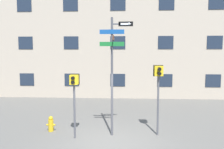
{
  "coord_description": "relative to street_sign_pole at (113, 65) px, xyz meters",
  "views": [
    {
      "loc": [
        0.5,
        -7.8,
        3.28
      ],
      "look_at": [
        0.0,
        0.79,
        2.47
      ],
      "focal_mm": 35.0,
      "sensor_mm": 36.0,
      "label": 1
    }
  ],
  "objects": [
    {
      "name": "building_facade",
      "position": [
        -0.06,
        7.68,
        4.0
      ],
      "size": [
        24.0,
        0.64,
        13.68
      ],
      "color": "tan",
      "rests_on": "ground_plane"
    },
    {
      "name": "pedestrian_signal_right",
      "position": [
        1.79,
        0.12,
        -0.61
      ],
      "size": [
        0.39,
        0.4,
        2.84
      ],
      "color": "#4C4C51",
      "rests_on": "ground_plane"
    },
    {
      "name": "fire_hydrant",
      "position": [
        -2.68,
        0.3,
        -2.53
      ],
      "size": [
        0.38,
        0.22,
        0.65
      ],
      "color": "gold",
      "rests_on": "ground_plane"
    },
    {
      "name": "street_sign_pole",
      "position": [
        0.0,
        0.0,
        0.0
      ],
      "size": [
        1.29,
        0.84,
        4.7
      ],
      "color": "#4C4C51",
      "rests_on": "ground_plane"
    },
    {
      "name": "ground_plane",
      "position": [
        -0.06,
        -0.78,
        -2.84
      ],
      "size": [
        60.0,
        60.0,
        0.0
      ],
      "primitive_type": "plane",
      "color": "#595651"
    },
    {
      "name": "pedestrian_signal_left",
      "position": [
        -1.49,
        -0.4,
        -0.88
      ],
      "size": [
        0.37,
        0.4,
        2.52
      ],
      "color": "#4C4C51",
      "rests_on": "ground_plane"
    }
  ]
}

